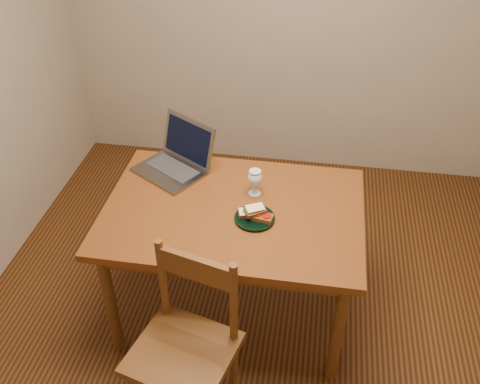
% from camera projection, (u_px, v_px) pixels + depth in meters
% --- Properties ---
extents(floor, '(3.20, 3.20, 0.02)m').
position_uv_depth(floor, '(254.00, 310.00, 3.12)').
color(floor, black).
rests_on(floor, ground).
extents(table, '(1.30, 0.90, 0.74)m').
position_uv_depth(table, '(233.00, 222.00, 2.74)').
color(table, '#4A200C').
rests_on(table, floor).
extents(chair, '(0.52, 0.51, 0.46)m').
position_uv_depth(chair, '(185.00, 341.00, 2.34)').
color(chair, '#43230E').
rests_on(chair, floor).
extents(plate, '(0.20, 0.20, 0.02)m').
position_uv_depth(plate, '(255.00, 218.00, 2.61)').
color(plate, black).
rests_on(plate, table).
extents(sandwich_cheese, '(0.10, 0.08, 0.03)m').
position_uv_depth(sandwich_cheese, '(248.00, 213.00, 2.61)').
color(sandwich_cheese, '#381E0C').
rests_on(sandwich_cheese, plate).
extents(sandwich_tomato, '(0.11, 0.08, 0.03)m').
position_uv_depth(sandwich_tomato, '(262.00, 216.00, 2.59)').
color(sandwich_tomato, '#381E0C').
rests_on(sandwich_tomato, plate).
extents(sandwich_top, '(0.12, 0.11, 0.03)m').
position_uv_depth(sandwich_top, '(255.00, 210.00, 2.59)').
color(sandwich_top, '#381E0C').
rests_on(sandwich_top, plate).
extents(milk_glass, '(0.08, 0.08, 0.15)m').
position_uv_depth(milk_glass, '(255.00, 182.00, 2.74)').
color(milk_glass, white).
rests_on(milk_glass, table).
extents(laptop, '(0.48, 0.47, 0.26)m').
position_uv_depth(laptop, '(178.00, 157.00, 2.94)').
color(laptop, slate).
rests_on(laptop, table).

